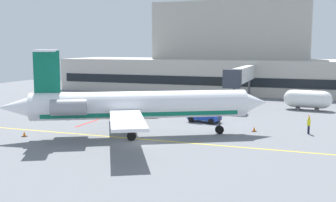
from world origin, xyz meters
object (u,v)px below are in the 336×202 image
object	(u,v)px
regional_jet	(136,105)
marshaller	(309,124)
belt_loader	(202,115)
pushback_tractor	(142,110)
baggage_tug	(169,100)
fuel_tank	(308,99)

from	to	relation	value
regional_jet	marshaller	distance (m)	18.53
regional_jet	belt_loader	bearing A→B (deg)	67.78
pushback_tractor	belt_loader	size ratio (longest dim) A/B	0.95
baggage_tug	pushback_tractor	xyz separation A→B (m)	(0.48, -11.84, 0.10)
fuel_tank	regional_jet	bearing A→B (deg)	-122.99
baggage_tug	pushback_tractor	distance (m)	11.85
pushback_tractor	belt_loader	world-z (taller)	pushback_tractor
regional_jet	belt_loader	world-z (taller)	regional_jet
regional_jet	baggage_tug	world-z (taller)	regional_jet
fuel_tank	marshaller	distance (m)	17.75
fuel_tank	belt_loader	bearing A→B (deg)	-129.33
baggage_tug	fuel_tank	distance (m)	21.10
regional_jet	baggage_tug	size ratio (longest dim) A/B	5.93
pushback_tractor	marshaller	distance (m)	21.40
pushback_tractor	baggage_tug	bearing A→B (deg)	92.32
regional_jet	pushback_tractor	bearing A→B (deg)	110.33
regional_jet	belt_loader	distance (m)	11.50
belt_loader	marshaller	size ratio (longest dim) A/B	2.09
fuel_tank	pushback_tractor	bearing A→B (deg)	-146.07
regional_jet	baggage_tug	distance (m)	23.76
marshaller	baggage_tug	bearing A→B (deg)	143.76
pushback_tractor	marshaller	size ratio (longest dim) A/B	1.98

